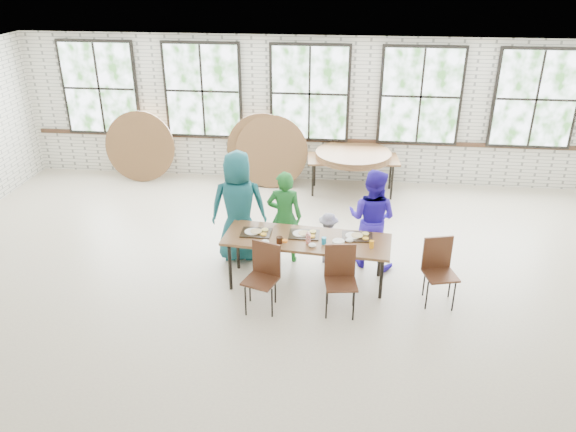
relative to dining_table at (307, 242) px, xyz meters
name	(u,v)px	position (x,y,z in m)	size (l,w,h in m)	color
room	(310,96)	(-0.28, 4.11, 1.14)	(12.00, 12.00, 12.00)	beige
dining_table	(307,242)	(0.00, 0.00, 0.00)	(2.46, 1.02, 0.74)	brown
chair_near_left	(263,271)	(-0.54, -0.66, -0.13)	(0.53, 0.52, 0.95)	#4A2818
chair_near_right	(340,273)	(0.50, -0.61, -0.13)	(0.47, 0.46, 0.95)	#4A2818
chair_spare	(439,265)	(1.85, -0.25, -0.13)	(0.51, 0.50, 0.95)	#4A2818
adult_teal	(239,207)	(-1.12, 0.65, 0.20)	(0.87, 0.57, 1.79)	#1A6465
adult_green	(284,217)	(-0.40, 0.65, 0.06)	(0.55, 0.36, 1.50)	#1A6324
toddler	(328,238)	(0.29, 0.65, -0.27)	(0.54, 0.31, 0.84)	#171137
adult_blue	(372,219)	(0.94, 0.65, 0.10)	(0.77, 0.60, 1.58)	#301BC3
storage_table	(353,161)	(0.65, 3.53, 0.00)	(1.85, 0.89, 0.74)	brown
tabletop_clutter	(314,238)	(0.10, -0.03, 0.08)	(1.92, 0.57, 0.11)	black
round_tops_stacked	(353,155)	(0.65, 3.53, 0.12)	(1.50, 1.50, 0.13)	brown
round_tops_leaning	(224,150)	(-2.02, 3.78, 0.05)	(4.30, 0.40, 1.50)	brown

